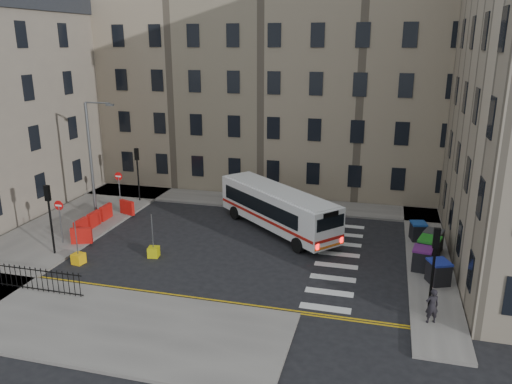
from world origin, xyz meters
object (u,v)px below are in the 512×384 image
at_px(pedestrian, 432,306).
at_px(bollard_yellow, 79,259).
at_px(bollard_chevron, 154,252).
at_px(wheelie_bin_d, 433,241).
at_px(streetlamp, 91,159).
at_px(wheelie_bin_b, 422,259).
at_px(wheelie_bin_c, 429,250).
at_px(bus, 277,207).
at_px(wheelie_bin_e, 418,231).
at_px(wheelie_bin_a, 438,272).

bearing_deg(pedestrian, bollard_yellow, -25.28).
bearing_deg(bollard_chevron, wheelie_bin_d, 16.37).
xyz_separation_m(wheelie_bin_d, bollard_chevron, (-15.60, -4.58, -0.49)).
xyz_separation_m(streetlamp, wheelie_bin_b, (21.51, -2.84, -3.56)).
height_order(wheelie_bin_d, bollard_yellow, wheelie_bin_d).
distance_m(wheelie_bin_c, pedestrian, 6.60).
relative_size(bus, wheelie_bin_c, 6.00).
bearing_deg(wheelie_bin_e, bollard_chevron, -168.88).
distance_m(wheelie_bin_b, bollard_yellow, 18.90).
height_order(wheelie_bin_e, bollard_yellow, wheelie_bin_e).
bearing_deg(streetlamp, wheelie_bin_a, -10.89).
bearing_deg(wheelie_bin_e, wheelie_bin_b, -101.60).
distance_m(streetlamp, wheelie_bin_a, 22.92).
height_order(bus, wheelie_bin_e, bus).
bearing_deg(wheelie_bin_a, wheelie_bin_c, 73.69).
bearing_deg(wheelie_bin_c, wheelie_bin_a, -67.69).
relative_size(pedestrian, bollard_chevron, 2.69).
bearing_deg(bollard_yellow, wheelie_bin_b, 11.54).
distance_m(wheelie_bin_d, wheelie_bin_e, 1.82).
bearing_deg(pedestrian, streetlamp, -41.13).
height_order(wheelie_bin_b, wheelie_bin_e, wheelie_bin_b).
relative_size(bus, wheelie_bin_e, 7.75).
bearing_deg(bus, wheelie_bin_e, -47.03).
height_order(bus, wheelie_bin_b, bus).
xyz_separation_m(bus, pedestrian, (9.00, -9.56, -0.65)).
bearing_deg(wheelie_bin_e, bus, 170.13).
height_order(bus, bollard_yellow, bus).
xyz_separation_m(wheelie_bin_a, wheelie_bin_e, (-0.73, 5.82, -0.04)).
height_order(streetlamp, bus, streetlamp).
relative_size(wheelie_bin_e, bollard_yellow, 1.97).
bearing_deg(wheelie_bin_e, bollard_yellow, -167.87).
xyz_separation_m(wheelie_bin_a, pedestrian, (-0.60, -4.02, 0.19)).
xyz_separation_m(wheelie_bin_c, wheelie_bin_d, (0.33, 1.59, -0.07)).
height_order(wheelie_bin_a, pedestrian, pedestrian).
distance_m(pedestrian, bollard_yellow, 18.72).
relative_size(bus, wheelie_bin_d, 6.44).
relative_size(wheelie_bin_b, wheelie_bin_d, 0.89).
bearing_deg(streetlamp, wheelie_bin_d, -0.29).
height_order(streetlamp, wheelie_bin_b, streetlamp).
distance_m(streetlamp, wheelie_bin_e, 21.87).
height_order(wheelie_bin_e, bollard_chevron, wheelie_bin_e).
bearing_deg(wheelie_bin_b, pedestrian, -79.30).
height_order(bus, wheelie_bin_c, bus).
bearing_deg(bus, bollard_chevron, 176.09).
bearing_deg(bollard_chevron, streetlamp, 144.79).
height_order(bus, bollard_chevron, bus).
distance_m(streetlamp, bollard_chevron, 9.09).
distance_m(bollard_yellow, bollard_chevron, 4.13).
bearing_deg(bollard_chevron, wheelie_bin_a, 1.55).
distance_m(wheelie_bin_d, pedestrian, 8.20).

